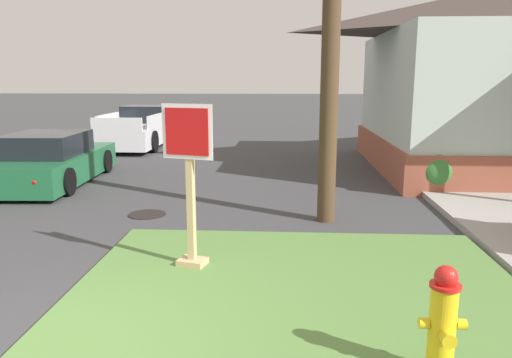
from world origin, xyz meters
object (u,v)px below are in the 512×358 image
fire_hydrant (442,325)px  manhole_cover (147,214)px  parked_sedan_green (51,161)px  pickup_truck_white (142,130)px  stop_sign (190,190)px

fire_hydrant → manhole_cover: bearing=127.9°
manhole_cover → parked_sedan_green: size_ratio=0.16×
pickup_truck_white → manhole_cover: bearing=-73.2°
manhole_cover → pickup_truck_white: bearing=106.8°
fire_hydrant → parked_sedan_green: parked_sedan_green is taller
stop_sign → pickup_truck_white: stop_sign is taller
manhole_cover → parked_sedan_green: 4.14m
parked_sedan_green → stop_sign: bearing=-50.1°
pickup_truck_white → fire_hydrant: bearing=-65.1°
fire_hydrant → manhole_cover: fire_hydrant is taller
parked_sedan_green → pickup_truck_white: 6.92m
manhole_cover → fire_hydrant: bearing=-52.1°
stop_sign → pickup_truck_white: bearing=109.2°
fire_hydrant → pickup_truck_white: 16.12m
manhole_cover → parked_sedan_green: bearing=139.3°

